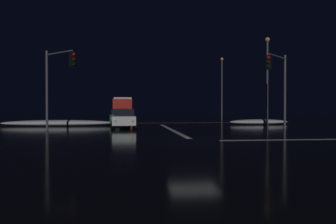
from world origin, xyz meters
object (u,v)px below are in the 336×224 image
(streetlamp_right_near, at_px, (267,74))
(streetlamp_right_far, at_px, (222,84))
(traffic_signal_nw, at_px, (58,75))
(box_truck, at_px, (123,107))
(sedan_green, at_px, (120,117))
(traffic_signal_ne, at_px, (278,77))
(sedan_black, at_px, (120,115))
(sedan_white, at_px, (124,119))

(streetlamp_right_near, bearing_deg, streetlamp_right_far, 90.00)
(traffic_signal_nw, height_order, streetlamp_right_near, streetlamp_right_near)
(box_truck, xyz_separation_m, traffic_signal_nw, (-4.39, -22.35, 2.34))
(sedan_green, distance_m, streetlamp_right_far, 19.91)
(box_truck, bearing_deg, traffic_signal_ne, -61.34)
(box_truck, relative_size, streetlamp_right_far, 0.94)
(traffic_signal_ne, bearing_deg, sedan_black, 130.24)
(sedan_black, height_order, traffic_signal_nw, traffic_signal_nw)
(traffic_signal_nw, relative_size, streetlamp_right_near, 0.70)
(sedan_green, distance_m, traffic_signal_nw, 10.27)
(sedan_black, xyz_separation_m, streetlamp_right_near, (14.17, -8.49, 4.10))
(sedan_white, relative_size, box_truck, 0.52)
(traffic_signal_nw, bearing_deg, streetlamp_right_far, 50.36)
(sedan_white, bearing_deg, traffic_signal_nw, -150.52)
(traffic_signal_ne, height_order, streetlamp_right_near, streetlamp_right_near)
(sedan_green, xyz_separation_m, streetlamp_right_near, (14.08, -2.59, 4.10))
(traffic_signal_nw, bearing_deg, box_truck, 78.90)
(box_truck, relative_size, streetlamp_right_near, 0.98)
(box_truck, bearing_deg, streetlamp_right_far, -0.78)
(sedan_black, height_order, box_truck, box_truck)
(sedan_white, bearing_deg, traffic_signal_ne, -12.98)
(sedan_green, relative_size, streetlamp_right_near, 0.51)
(traffic_signal_nw, relative_size, traffic_signal_ne, 1.00)
(sedan_black, bearing_deg, streetlamp_right_near, -30.92)
(streetlamp_right_near, bearing_deg, sedan_green, 169.58)
(sedan_white, xyz_separation_m, box_truck, (-0.36, 19.67, 0.91))
(sedan_black, bearing_deg, streetlamp_right_far, 27.92)
(sedan_white, height_order, sedan_green, same)
(sedan_green, distance_m, sedan_black, 5.90)
(traffic_signal_nw, xyz_separation_m, streetlamp_right_near, (18.36, 6.16, 0.86))
(sedan_white, bearing_deg, streetlamp_right_far, 55.05)
(traffic_signal_nw, distance_m, streetlamp_right_far, 28.80)
(sedan_white, xyz_separation_m, traffic_signal_ne, (11.89, -2.74, 3.26))
(sedan_black, height_order, streetlamp_right_near, streetlamp_right_near)
(sedan_white, height_order, box_truck, box_truck)
(traffic_signal_ne, bearing_deg, sedan_white, 167.02)
(sedan_white, distance_m, box_truck, 19.70)
(traffic_signal_ne, xyz_separation_m, streetlamp_right_far, (1.72, 22.22, 1.03))
(box_truck, xyz_separation_m, streetlamp_right_far, (13.97, -0.19, 3.38))
(traffic_signal_nw, xyz_separation_m, traffic_signal_ne, (16.64, -0.06, 0.02))
(sedan_white, xyz_separation_m, sedan_green, (-0.46, 6.07, 0.00))
(streetlamp_right_far, bearing_deg, traffic_signal_ne, -94.43)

